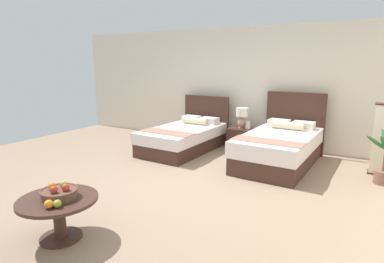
% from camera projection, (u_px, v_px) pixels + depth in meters
% --- Properties ---
extents(ground_plane, '(9.90, 9.82, 0.02)m').
position_uv_depth(ground_plane, '(180.00, 186.00, 4.98)').
color(ground_plane, gray).
extents(wall_back, '(9.90, 0.12, 2.69)m').
position_uv_depth(wall_back, '(251.00, 87.00, 7.34)').
color(wall_back, beige).
rests_on(wall_back, ground).
extents(bed_near_window, '(1.24, 2.13, 1.12)m').
position_uv_depth(bed_near_window, '(185.00, 137.00, 7.01)').
color(bed_near_window, '#40261E').
rests_on(bed_near_window, ground).
extents(bed_near_corner, '(1.28, 2.19, 1.29)m').
position_uv_depth(bed_near_corner, '(280.00, 147.00, 5.99)').
color(bed_near_corner, '#40261E').
rests_on(bed_near_corner, ground).
extents(nightstand, '(0.54, 0.47, 0.46)m').
position_uv_depth(nightstand, '(241.00, 138.00, 7.14)').
color(nightstand, '#40261E').
rests_on(nightstand, ground).
extents(table_lamp, '(0.26, 0.26, 0.45)m').
position_uv_depth(table_lamp, '(242.00, 116.00, 7.05)').
color(table_lamp, tan).
rests_on(table_lamp, nightstand).
extents(vase, '(0.10, 0.10, 0.19)m').
position_uv_depth(vase, '(248.00, 125.00, 6.96)').
color(vase, silver).
rests_on(vase, nightstand).
extents(coffee_table, '(0.83, 0.83, 0.47)m').
position_uv_depth(coffee_table, '(59.00, 209.00, 3.40)').
color(coffee_table, '#40261E').
rests_on(coffee_table, ground).
extents(fruit_bowl, '(0.39, 0.39, 0.17)m').
position_uv_depth(fruit_bowl, '(59.00, 192.00, 3.38)').
color(fruit_bowl, brown).
rests_on(fruit_bowl, coffee_table).
extents(loose_apple, '(0.08, 0.08, 0.08)m').
position_uv_depth(loose_apple, '(57.00, 204.00, 3.15)').
color(loose_apple, '#91A63B').
rests_on(loose_apple, coffee_table).
extents(loose_orange, '(0.09, 0.09, 0.09)m').
position_uv_depth(loose_orange, '(49.00, 204.00, 3.14)').
color(loose_orange, orange).
rests_on(loose_orange, coffee_table).
extents(floor_lamp_corner, '(0.25, 0.25, 1.22)m').
position_uv_depth(floor_lamp_corner, '(379.00, 139.00, 5.42)').
color(floor_lamp_corner, '#462A27').
rests_on(floor_lamp_corner, ground).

